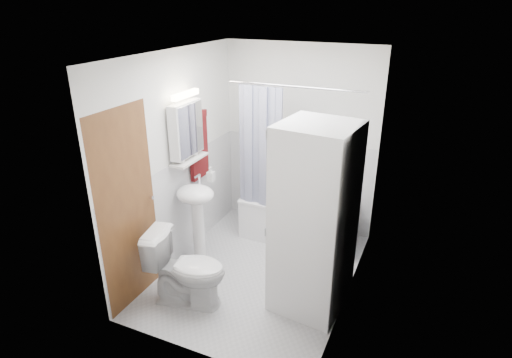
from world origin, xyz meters
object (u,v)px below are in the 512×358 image
at_px(bathtub, 297,217).
at_px(washer_dryer, 314,221).
at_px(toilet, 187,269).
at_px(sink, 196,206).

relative_size(bathtub, washer_dryer, 0.73).
distance_m(bathtub, toilet, 1.76).
relative_size(sink, toilet, 1.32).
bearing_deg(bathtub, sink, -133.22).
relative_size(sink, washer_dryer, 0.55).
bearing_deg(sink, bathtub, 46.78).
xyz_separation_m(sink, washer_dryer, (1.43, -0.22, 0.24)).
bearing_deg(washer_dryer, toilet, -150.04).
height_order(bathtub, washer_dryer, washer_dryer).
bearing_deg(toilet, washer_dryer, -77.98).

